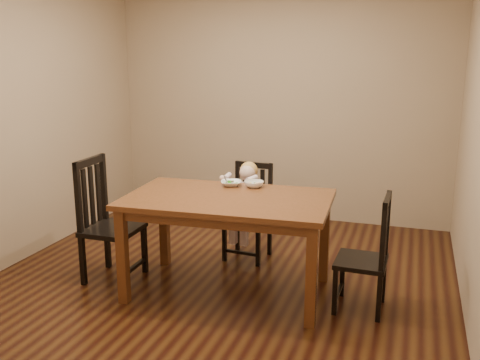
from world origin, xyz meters
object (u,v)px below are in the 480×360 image
(dining_table, at_px, (228,208))
(chair_right, at_px, (368,256))
(bowl_peas, at_px, (231,183))
(bowl_veg, at_px, (254,184))
(chair_child, at_px, (249,213))
(toddler, at_px, (248,201))
(chair_left, at_px, (107,222))

(dining_table, distance_m, chair_right, 1.16)
(chair_right, height_order, bowl_peas, chair_right)
(bowl_peas, bearing_deg, chair_right, -14.72)
(dining_table, xyz_separation_m, bowl_veg, (0.11, 0.37, 0.12))
(chair_child, bearing_deg, dining_table, 99.26)
(dining_table, bearing_deg, chair_child, 95.00)
(chair_child, relative_size, toddler, 1.82)
(toddler, relative_size, bowl_peas, 2.80)
(chair_left, xyz_separation_m, bowl_peas, (1.01, 0.42, 0.33))
(chair_right, xyz_separation_m, bowl_veg, (-1.02, 0.34, 0.41))
(chair_right, bearing_deg, bowl_peas, 76.77)
(chair_right, xyz_separation_m, bowl_peas, (-1.22, 0.32, 0.40))
(chair_child, height_order, bowl_veg, chair_child)
(chair_child, relative_size, bowl_peas, 5.10)
(chair_child, distance_m, chair_right, 1.44)
(toddler, bearing_deg, bowl_veg, 118.81)
(dining_table, relative_size, chair_left, 1.57)
(chair_right, height_order, bowl_veg, chair_right)
(dining_table, distance_m, chair_left, 1.13)
(chair_left, bearing_deg, bowl_veg, 108.73)
(bowl_veg, bearing_deg, bowl_peas, -175.42)
(chair_child, distance_m, toddler, 0.14)
(bowl_veg, bearing_deg, chair_child, 111.88)
(bowl_peas, bearing_deg, toddler, 87.36)
(chair_child, xyz_separation_m, toddler, (-0.00, -0.05, 0.13))
(chair_right, bearing_deg, bowl_veg, 73.18)
(chair_left, relative_size, toddler, 2.13)
(chair_child, height_order, bowl_peas, chair_child)
(bowl_peas, bearing_deg, chair_child, 87.19)
(dining_table, height_order, bowl_peas, bowl_peas)
(toddler, relative_size, bowl_veg, 2.99)
(chair_child, bearing_deg, chair_right, 151.00)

